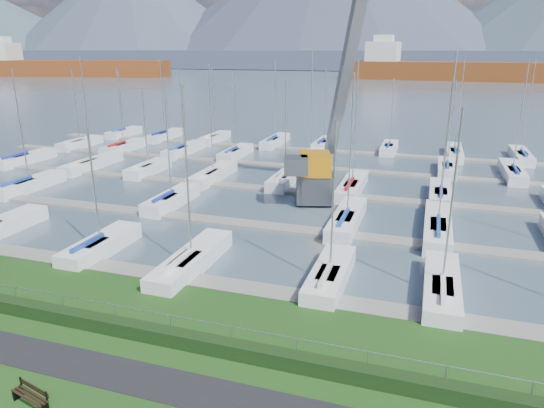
% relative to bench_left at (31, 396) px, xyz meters
% --- Properties ---
extents(path, '(160.00, 2.00, 0.04)m').
position_rel_bench_left_xyz_m(path, '(3.79, 2.58, -0.41)').
color(path, black).
rests_on(path, grass).
extents(water, '(800.00, 540.00, 0.20)m').
position_rel_bench_left_xyz_m(water, '(3.79, 265.58, -0.82)').
color(water, '#475968').
extents(hedge, '(80.00, 0.70, 0.70)m').
position_rel_bench_left_xyz_m(hedge, '(3.79, 5.18, -0.07)').
color(hedge, black).
rests_on(hedge, grass).
extents(fence, '(80.00, 0.04, 0.04)m').
position_rel_bench_left_xyz_m(fence, '(3.79, 5.58, 0.78)').
color(fence, gray).
rests_on(fence, grass).
extents(foothill, '(900.00, 80.00, 12.00)m').
position_rel_bench_left_xyz_m(foothill, '(3.79, 335.58, 5.58)').
color(foothill, '#454E65').
rests_on(foothill, water).
extents(mountains, '(1190.00, 360.00, 115.00)m').
position_rel_bench_left_xyz_m(mountains, '(11.14, 410.20, 46.26)').
color(mountains, '#40515D').
rests_on(mountains, water).
extents(docks, '(90.00, 41.60, 0.25)m').
position_rel_bench_left_xyz_m(docks, '(3.79, 31.58, -0.64)').
color(docks, slate).
rests_on(docks, water).
extents(bench_left, '(1.85, 0.83, 0.85)m').
position_rel_bench_left_xyz_m(bench_left, '(0.00, 0.00, 0.00)').
color(bench_left, black).
rests_on(bench_left, grass).
extents(crane, '(7.24, 13.08, 22.35)m').
position_rel_bench_left_xyz_m(crane, '(4.52, 30.12, 4.91)').
color(crane, '#505257').
rests_on(crane, water).
extents(cargo_ship_west, '(101.31, 38.39, 21.50)m').
position_rel_bench_left_xyz_m(cargo_ship_west, '(-166.31, 195.89, 3.12)').
color(cargo_ship_west, brown).
rests_on(cargo_ship_west, water).
extents(cargo_ship_mid, '(111.84, 26.52, 21.50)m').
position_rel_bench_left_xyz_m(cargo_ship_mid, '(23.93, 222.29, 3.03)').
color(cargo_ship_mid, brown).
rests_on(cargo_ship_mid, water).
extents(sailboat_fleet, '(75.21, 49.64, 13.27)m').
position_rel_bench_left_xyz_m(sailboat_fleet, '(1.97, 34.59, 4.98)').
color(sailboat_fleet, '#2040A3').
rests_on(sailboat_fleet, water).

